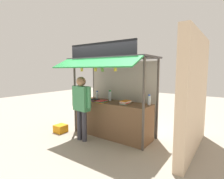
# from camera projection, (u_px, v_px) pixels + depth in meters

# --- Properties ---
(ground_plane) EXTENTS (20.00, 20.00, 0.00)m
(ground_plane) POSITION_uv_depth(u_px,v_px,m) (112.00, 135.00, 5.00)
(ground_plane) COLOR #9E9384
(stall_counter) EXTENTS (2.24, 0.69, 0.98)m
(stall_counter) POSITION_uv_depth(u_px,v_px,m) (112.00, 119.00, 4.95)
(stall_counter) COLOR brown
(stall_counter) RESTS_ON ground
(stall_structure) EXTENTS (2.44, 1.60, 2.55)m
(stall_structure) POSITION_uv_depth(u_px,v_px,m) (115.00, 81.00, 4.94)
(stall_structure) COLOR #4C4742
(stall_structure) RESTS_ON ground
(water_bottle_mid_right) EXTENTS (0.08, 0.08, 0.27)m
(water_bottle_mid_right) POSITION_uv_depth(u_px,v_px,m) (149.00, 100.00, 4.44)
(water_bottle_mid_right) COLOR silver
(water_bottle_mid_right) RESTS_ON stall_counter
(water_bottle_center) EXTENTS (0.09, 0.09, 0.31)m
(water_bottle_center) POSITION_uv_depth(u_px,v_px,m) (110.00, 96.00, 5.09)
(water_bottle_center) COLOR silver
(water_bottle_center) RESTS_ON stall_counter
(water_bottle_back_right) EXTENTS (0.07, 0.07, 0.26)m
(water_bottle_back_right) POSITION_uv_depth(u_px,v_px,m) (97.00, 95.00, 5.36)
(water_bottle_back_right) COLOR silver
(water_bottle_back_right) RESTS_ON stall_counter
(magazine_stack_front_left) EXTENTS (0.22, 0.32, 0.08)m
(magazine_stack_front_left) POSITION_uv_depth(u_px,v_px,m) (126.00, 102.00, 4.61)
(magazine_stack_front_left) COLOR white
(magazine_stack_front_left) RESTS_ON stall_counter
(magazine_stack_left) EXTENTS (0.26, 0.33, 0.05)m
(magazine_stack_left) POSITION_uv_depth(u_px,v_px,m) (101.00, 101.00, 4.84)
(magazine_stack_left) COLOR orange
(magazine_stack_left) RESTS_ON stall_counter
(magazine_stack_front_right) EXTENTS (0.26, 0.26, 0.04)m
(magazine_stack_front_right) POSITION_uv_depth(u_px,v_px,m) (94.00, 100.00, 5.13)
(magazine_stack_front_right) COLOR purple
(magazine_stack_front_right) RESTS_ON stall_counter
(banana_bunch_inner_right) EXTENTS (0.09, 0.09, 0.24)m
(banana_bunch_inner_right) POSITION_uv_depth(u_px,v_px,m) (96.00, 69.00, 4.55)
(banana_bunch_inner_right) COLOR #332D23
(banana_bunch_leftmost) EXTENTS (0.10, 0.10, 0.24)m
(banana_bunch_leftmost) POSITION_uv_depth(u_px,v_px,m) (115.00, 69.00, 4.20)
(banana_bunch_leftmost) COLOR #332D23
(banana_bunch_inner_left) EXTENTS (0.10, 0.10, 0.25)m
(banana_bunch_inner_left) POSITION_uv_depth(u_px,v_px,m) (102.00, 69.00, 4.42)
(banana_bunch_inner_left) COLOR #332D23
(banana_bunch_rightmost) EXTENTS (0.08, 0.08, 0.25)m
(banana_bunch_rightmost) POSITION_uv_depth(u_px,v_px,m) (82.00, 69.00, 4.84)
(banana_bunch_rightmost) COLOR #332D23
(vendor_person) EXTENTS (0.64, 0.26, 1.69)m
(vendor_person) POSITION_uv_depth(u_px,v_px,m) (81.00, 103.00, 4.56)
(vendor_person) COLOR #383842
(vendor_person) RESTS_ON ground
(plastic_crate) EXTENTS (0.33, 0.33, 0.22)m
(plastic_crate) POSITION_uv_depth(u_px,v_px,m) (61.00, 129.00, 5.26)
(plastic_crate) COLOR orange
(plastic_crate) RESTS_ON ground
(neighbour_wall) EXTENTS (0.20, 2.40, 2.65)m
(neighbour_wall) POSITION_uv_depth(u_px,v_px,m) (194.00, 94.00, 3.92)
(neighbour_wall) COLOR beige
(neighbour_wall) RESTS_ON ground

